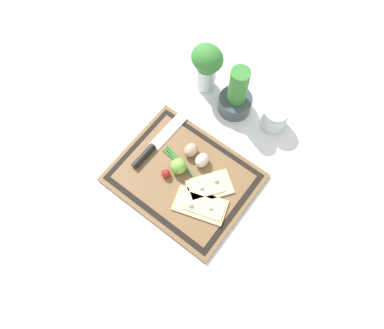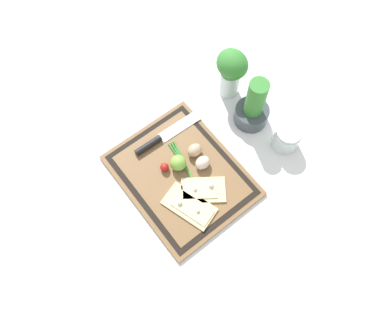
% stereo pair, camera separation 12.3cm
% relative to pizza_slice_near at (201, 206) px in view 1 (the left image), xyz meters
% --- Properties ---
extents(ground_plane, '(6.00, 6.00, 0.00)m').
position_rel_pizza_slice_near_xyz_m(ground_plane, '(-0.11, 0.05, -0.02)').
color(ground_plane, white).
extents(cutting_board, '(0.45, 0.36, 0.02)m').
position_rel_pizza_slice_near_xyz_m(cutting_board, '(-0.11, 0.05, -0.01)').
color(cutting_board, brown).
rests_on(cutting_board, ground_plane).
extents(pizza_slice_near, '(0.18, 0.13, 0.02)m').
position_rel_pizza_slice_near_xyz_m(pizza_slice_near, '(0.00, 0.00, 0.00)').
color(pizza_slice_near, beige).
rests_on(pizza_slice_near, cutting_board).
extents(pizza_slice_far, '(0.15, 0.17, 0.02)m').
position_rel_pizza_slice_near_xyz_m(pizza_slice_far, '(-0.02, 0.07, 0.00)').
color(pizza_slice_far, beige).
rests_on(pizza_slice_far, cutting_board).
extents(knife, '(0.04, 0.27, 0.02)m').
position_rel_pizza_slice_near_xyz_m(knife, '(-0.25, 0.06, 0.00)').
color(knife, silver).
rests_on(knife, cutting_board).
extents(egg_brown, '(0.04, 0.05, 0.04)m').
position_rel_pizza_slice_near_xyz_m(egg_brown, '(-0.14, 0.13, 0.02)').
color(egg_brown, tan).
rests_on(egg_brown, cutting_board).
extents(egg_pink, '(0.04, 0.05, 0.04)m').
position_rel_pizza_slice_near_xyz_m(egg_pink, '(-0.09, 0.12, 0.02)').
color(egg_pink, beige).
rests_on(egg_pink, cutting_board).
extents(lime, '(0.05, 0.05, 0.05)m').
position_rel_pizza_slice_near_xyz_m(lime, '(-0.13, 0.06, 0.02)').
color(lime, '#7FB742').
rests_on(lime, cutting_board).
extents(cherry_tomato_red, '(0.03, 0.03, 0.03)m').
position_rel_pizza_slice_near_xyz_m(cherry_tomato_red, '(-0.15, 0.01, 0.01)').
color(cherry_tomato_red, red).
rests_on(cherry_tomato_red, cutting_board).
extents(scallion_bunch, '(0.26, 0.07, 0.01)m').
position_rel_pizza_slice_near_xyz_m(scallion_bunch, '(-0.09, 0.07, -0.00)').
color(scallion_bunch, '#388433').
rests_on(scallion_bunch, cutting_board).
extents(herb_pot, '(0.12, 0.12, 0.21)m').
position_rel_pizza_slice_near_xyz_m(herb_pot, '(-0.13, 0.37, 0.05)').
color(herb_pot, '#3D474C').
rests_on(herb_pot, ground_plane).
extents(sauce_jar, '(0.09, 0.09, 0.09)m').
position_rel_pizza_slice_near_xyz_m(sauce_jar, '(0.02, 0.40, 0.02)').
color(sauce_jar, silver).
rests_on(sauce_jar, ground_plane).
extents(herb_glass, '(0.11, 0.10, 0.20)m').
position_rel_pizza_slice_near_xyz_m(herb_glass, '(-0.27, 0.39, 0.10)').
color(herb_glass, silver).
rests_on(herb_glass, ground_plane).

